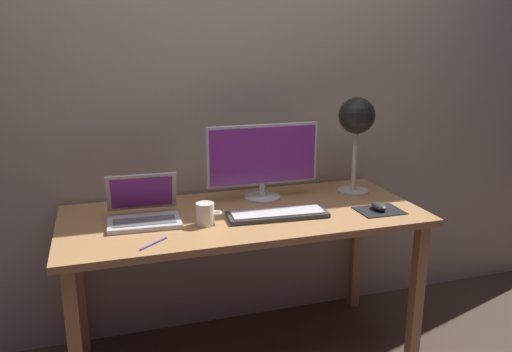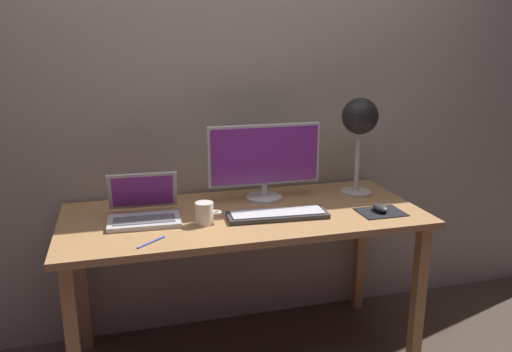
# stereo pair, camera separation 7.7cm
# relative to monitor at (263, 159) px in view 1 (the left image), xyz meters

# --- Properties ---
(back_wall) EXTENTS (4.80, 0.06, 2.60)m
(back_wall) POSITION_rel_monitor_xyz_m (-0.14, 0.24, 0.36)
(back_wall) COLOR #B2A893
(back_wall) RESTS_ON ground
(desk) EXTENTS (1.60, 0.70, 0.74)m
(desk) POSITION_rel_monitor_xyz_m (-0.14, -0.16, -0.28)
(desk) COLOR tan
(desk) RESTS_ON ground
(monitor) EXTENTS (0.55, 0.18, 0.37)m
(monitor) POSITION_rel_monitor_xyz_m (0.00, 0.00, 0.00)
(monitor) COLOR silver
(monitor) RESTS_ON desk
(keyboard_main) EXTENTS (0.45, 0.17, 0.03)m
(keyboard_main) POSITION_rel_monitor_xyz_m (-0.02, -0.26, -0.19)
(keyboard_main) COLOR #38383A
(keyboard_main) RESTS_ON desk
(laptop) EXTENTS (0.31, 0.28, 0.20)m
(laptop) POSITION_rel_monitor_xyz_m (-0.58, -0.13, -0.15)
(laptop) COLOR silver
(laptop) RESTS_ON desk
(desk_lamp) EXTENTS (0.18, 0.18, 0.48)m
(desk_lamp) POSITION_rel_monitor_xyz_m (0.47, -0.03, 0.16)
(desk_lamp) COLOR beige
(desk_lamp) RESTS_ON desk
(mousepad) EXTENTS (0.20, 0.16, 0.00)m
(mousepad) POSITION_rel_monitor_xyz_m (0.45, -0.33, -0.20)
(mousepad) COLOR black
(mousepad) RESTS_ON desk
(mouse) EXTENTS (0.06, 0.10, 0.03)m
(mouse) POSITION_rel_monitor_xyz_m (0.45, -0.32, -0.18)
(mouse) COLOR #38383A
(mouse) RESTS_ON mousepad
(coffee_mug) EXTENTS (0.11, 0.08, 0.10)m
(coffee_mug) POSITION_rel_monitor_xyz_m (-0.34, -0.26, -0.16)
(coffee_mug) COLOR white
(coffee_mug) RESTS_ON desk
(pen) EXTENTS (0.11, 0.10, 0.01)m
(pen) POSITION_rel_monitor_xyz_m (-0.57, -0.41, -0.20)
(pen) COLOR #2633A5
(pen) RESTS_ON desk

